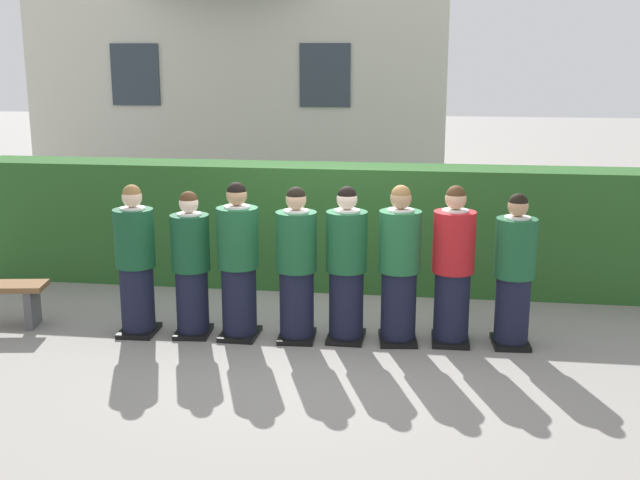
{
  "coord_description": "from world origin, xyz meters",
  "views": [
    {
      "loc": [
        1.09,
        -7.73,
        2.89
      ],
      "look_at": [
        0.0,
        0.0,
        1.05
      ],
      "focal_mm": 44.8,
      "sensor_mm": 36.0,
      "label": 1
    }
  ],
  "objects_px": {
    "student_front_row_0": "(136,264)",
    "student_front_row_4": "(346,268)",
    "student_front_row_7": "(514,274)",
    "student_front_row_5": "(399,269)",
    "student_in_red_blazer": "(453,269)",
    "student_front_row_1": "(191,268)",
    "student_front_row_3": "(296,268)",
    "student_front_row_2": "(238,264)"
  },
  "relations": [
    {
      "from": "student_front_row_1",
      "to": "student_in_red_blazer",
      "type": "height_order",
      "value": "student_in_red_blazer"
    },
    {
      "from": "student_front_row_2",
      "to": "student_front_row_7",
      "type": "distance_m",
      "value": 2.78
    },
    {
      "from": "student_front_row_1",
      "to": "student_front_row_3",
      "type": "bearing_deg",
      "value": 0.9
    },
    {
      "from": "student_front_row_2",
      "to": "student_front_row_5",
      "type": "distance_m",
      "value": 1.64
    },
    {
      "from": "student_front_row_3",
      "to": "student_front_row_7",
      "type": "relative_size",
      "value": 1.02
    },
    {
      "from": "student_front_row_3",
      "to": "student_front_row_5",
      "type": "xyz_separation_m",
      "value": [
        1.04,
        0.07,
        0.01
      ]
    },
    {
      "from": "student_front_row_1",
      "to": "student_front_row_7",
      "type": "distance_m",
      "value": 3.27
    },
    {
      "from": "student_front_row_2",
      "to": "student_in_red_blazer",
      "type": "bearing_deg",
      "value": 3.53
    },
    {
      "from": "student_front_row_0",
      "to": "student_front_row_2",
      "type": "distance_m",
      "value": 1.08
    },
    {
      "from": "student_front_row_2",
      "to": "student_front_row_7",
      "type": "bearing_deg",
      "value": 2.87
    },
    {
      "from": "student_front_row_1",
      "to": "student_front_row_3",
      "type": "height_order",
      "value": "student_front_row_3"
    },
    {
      "from": "student_front_row_4",
      "to": "student_front_row_5",
      "type": "relative_size",
      "value": 0.99
    },
    {
      "from": "student_front_row_2",
      "to": "student_front_row_3",
      "type": "height_order",
      "value": "student_front_row_2"
    },
    {
      "from": "student_front_row_4",
      "to": "student_front_row_7",
      "type": "distance_m",
      "value": 1.67
    },
    {
      "from": "student_front_row_1",
      "to": "student_in_red_blazer",
      "type": "distance_m",
      "value": 2.67
    },
    {
      "from": "student_in_red_blazer",
      "to": "student_front_row_7",
      "type": "height_order",
      "value": "student_in_red_blazer"
    },
    {
      "from": "student_front_row_5",
      "to": "student_front_row_7",
      "type": "xyz_separation_m",
      "value": [
        1.14,
        0.06,
        -0.03
      ]
    },
    {
      "from": "student_front_row_0",
      "to": "student_front_row_4",
      "type": "bearing_deg",
      "value": 3.16
    },
    {
      "from": "student_front_row_7",
      "to": "student_front_row_2",
      "type": "bearing_deg",
      "value": -177.13
    },
    {
      "from": "student_front_row_5",
      "to": "student_front_row_1",
      "type": "bearing_deg",
      "value": -177.54
    },
    {
      "from": "student_front_row_2",
      "to": "student_front_row_3",
      "type": "xyz_separation_m",
      "value": [
        0.6,
        0.01,
        -0.02
      ]
    },
    {
      "from": "student_front_row_5",
      "to": "student_front_row_7",
      "type": "bearing_deg",
      "value": 2.78
    },
    {
      "from": "student_front_row_3",
      "to": "student_in_red_blazer",
      "type": "height_order",
      "value": "student_in_red_blazer"
    },
    {
      "from": "student_front_row_4",
      "to": "student_front_row_5",
      "type": "height_order",
      "value": "student_front_row_5"
    },
    {
      "from": "student_in_red_blazer",
      "to": "student_front_row_2",
      "type": "bearing_deg",
      "value": -176.47
    },
    {
      "from": "student_front_row_7",
      "to": "student_front_row_5",
      "type": "bearing_deg",
      "value": -177.22
    },
    {
      "from": "student_front_row_1",
      "to": "student_front_row_7",
      "type": "bearing_deg",
      "value": 2.57
    },
    {
      "from": "student_front_row_5",
      "to": "student_front_row_7",
      "type": "distance_m",
      "value": 1.14
    },
    {
      "from": "student_front_row_3",
      "to": "student_front_row_7",
      "type": "height_order",
      "value": "student_front_row_3"
    },
    {
      "from": "student_front_row_0",
      "to": "student_front_row_4",
      "type": "distance_m",
      "value": 2.19
    },
    {
      "from": "student_front_row_0",
      "to": "student_front_row_4",
      "type": "relative_size",
      "value": 0.99
    },
    {
      "from": "student_front_row_4",
      "to": "student_front_row_5",
      "type": "bearing_deg",
      "value": 1.64
    },
    {
      "from": "student_front_row_1",
      "to": "student_in_red_blazer",
      "type": "xyz_separation_m",
      "value": [
        2.67,
        0.14,
        0.05
      ]
    },
    {
      "from": "student_front_row_1",
      "to": "student_front_row_2",
      "type": "relative_size",
      "value": 0.94
    },
    {
      "from": "student_front_row_4",
      "to": "student_front_row_1",
      "type": "bearing_deg",
      "value": -177.27
    },
    {
      "from": "student_front_row_5",
      "to": "student_in_red_blazer",
      "type": "xyz_separation_m",
      "value": [
        0.53,
        0.05,
        -0.0
      ]
    },
    {
      "from": "student_front_row_0",
      "to": "student_front_row_7",
      "type": "relative_size",
      "value": 1.02
    },
    {
      "from": "student_front_row_2",
      "to": "student_front_row_4",
      "type": "distance_m",
      "value": 1.11
    },
    {
      "from": "student_front_row_1",
      "to": "student_front_row_5",
      "type": "relative_size",
      "value": 0.94
    },
    {
      "from": "student_front_row_0",
      "to": "student_front_row_1",
      "type": "bearing_deg",
      "value": 4.35
    },
    {
      "from": "student_front_row_1",
      "to": "student_front_row_5",
      "type": "bearing_deg",
      "value": 2.46
    },
    {
      "from": "student_front_row_3",
      "to": "student_front_row_5",
      "type": "relative_size",
      "value": 0.98
    }
  ]
}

